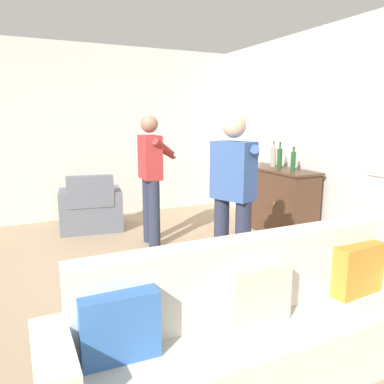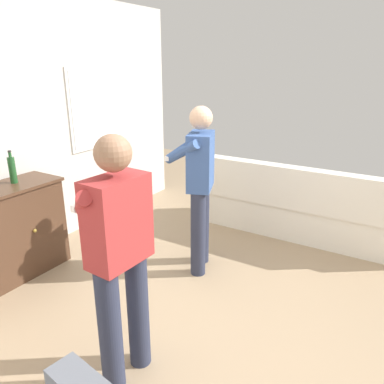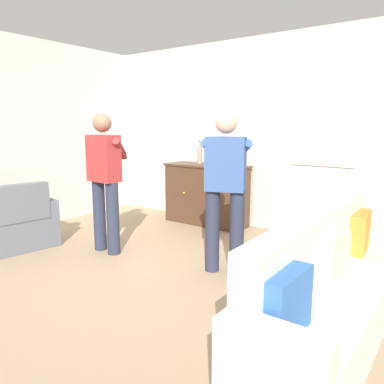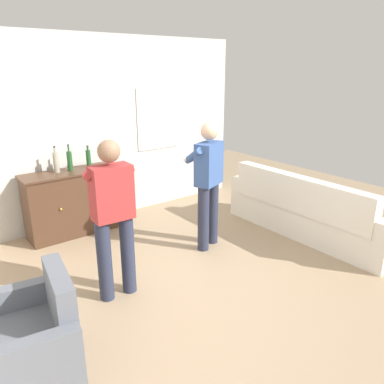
% 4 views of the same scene
% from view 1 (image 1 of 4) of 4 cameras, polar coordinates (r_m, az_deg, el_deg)
% --- Properties ---
extents(ground, '(10.40, 10.40, 0.00)m').
position_cam_1_polar(ground, '(4.17, -8.55, -12.14)').
color(ground, '#9E8466').
extents(wall_back_with_window, '(5.20, 0.15, 2.80)m').
position_cam_1_polar(wall_back_with_window, '(5.23, 20.35, 7.89)').
color(wall_back_with_window, beige).
rests_on(wall_back_with_window, ground).
extents(wall_side_left, '(0.12, 5.20, 2.80)m').
position_cam_1_polar(wall_side_left, '(6.43, -16.02, 8.62)').
color(wall_side_left, silver).
rests_on(wall_side_left, ground).
extents(couch, '(0.57, 2.54, 0.92)m').
position_cam_1_polar(couch, '(2.48, 10.06, -20.30)').
color(couch, silver).
rests_on(couch, ground).
extents(armchair, '(0.76, 0.97, 0.85)m').
position_cam_1_polar(armchair, '(5.75, -15.13, -2.79)').
color(armchair, slate).
rests_on(armchair, ground).
extents(sideboard_cabinet, '(1.35, 0.49, 0.94)m').
position_cam_1_polar(sideboard_cabinet, '(5.56, 12.67, -1.23)').
color(sideboard_cabinet, '#472D1E').
rests_on(sideboard_cabinet, ground).
extents(bottle_wine_green, '(0.08, 0.08, 0.37)m').
position_cam_1_polar(bottle_wine_green, '(5.62, 12.30, 5.26)').
color(bottle_wine_green, gray).
rests_on(bottle_wine_green, sideboard_cabinet).
extents(bottle_liquor_amber, '(0.07, 0.07, 0.32)m').
position_cam_1_polar(bottle_liquor_amber, '(5.26, 15.16, 4.62)').
color(bottle_liquor_amber, '#1E4C23').
rests_on(bottle_liquor_amber, sideboard_cabinet).
extents(bottle_spirits_clear, '(0.07, 0.07, 0.37)m').
position_cam_1_polar(bottle_spirits_clear, '(5.46, 13.20, 5.06)').
color(bottle_spirits_clear, '#1E4C23').
rests_on(bottle_spirits_clear, sideboard_cabinet).
extents(person_standing_left, '(0.56, 0.48, 1.68)m').
position_cam_1_polar(person_standing_left, '(4.82, -6.23, 2.72)').
color(person_standing_left, '#282D42').
rests_on(person_standing_left, ground).
extents(person_standing_right, '(0.52, 0.52, 1.68)m').
position_cam_1_polar(person_standing_right, '(3.60, 6.34, -0.16)').
color(person_standing_right, '#282D42').
rests_on(person_standing_right, ground).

